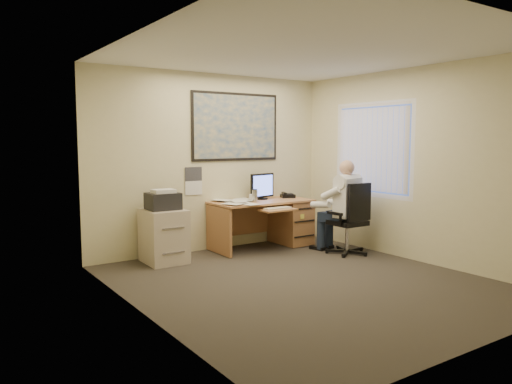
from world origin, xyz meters
TOP-DOWN VIEW (x-y plane):
  - room_shell at (0.00, 0.00)m, footprint 4.00×4.50m
  - desk at (1.00, 1.90)m, footprint 1.60×0.97m
  - world_map at (0.43, 2.23)m, footprint 1.56×0.03m
  - wall_calendar at (-0.32, 2.24)m, footprint 0.28×0.01m
  - window_blinds at (1.97, 0.80)m, footprint 0.06×1.40m
  - filing_cabinet at (-0.98, 1.89)m, footprint 0.54×0.64m
  - office_chair at (1.51, 0.78)m, footprint 0.64×0.64m
  - person at (1.51, 0.86)m, footprint 0.74×0.94m

SIDE VIEW (x-z plane):
  - office_chair at x=1.51m, z-range -0.22..0.85m
  - filing_cabinet at x=-0.98m, z-range -0.07..0.95m
  - desk at x=1.00m, z-range -0.13..1.02m
  - person at x=1.51m, z-range 0.00..1.40m
  - wall_calendar at x=-0.32m, z-range 0.87..1.29m
  - room_shell at x=0.00m, z-range 0.00..2.70m
  - window_blinds at x=1.97m, z-range 0.90..2.20m
  - world_map at x=0.43m, z-range 1.37..2.43m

